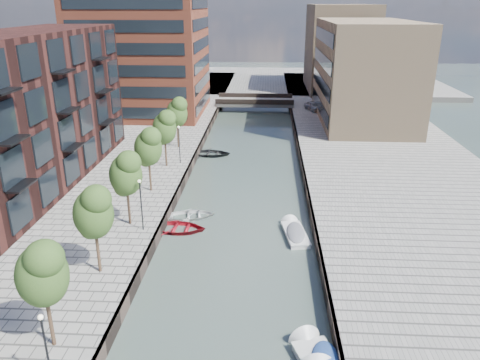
# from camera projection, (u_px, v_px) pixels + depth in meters

# --- Properties ---
(water) EXTENTS (300.00, 300.00, 0.00)m
(water) POSITION_uv_depth(u_px,v_px,m) (246.00, 173.00, 50.88)
(water) COLOR #38473F
(water) RESTS_ON ground
(quay_right) EXTENTS (20.00, 140.00, 1.00)m
(quay_right) POSITION_uv_depth(u_px,v_px,m) (396.00, 171.00, 49.82)
(quay_right) COLOR gray
(quay_right) RESTS_ON ground
(quay_wall_left) EXTENTS (0.25, 140.00, 1.00)m
(quay_wall_left) POSITION_uv_depth(u_px,v_px,m) (190.00, 167.00, 51.04)
(quay_wall_left) COLOR #332823
(quay_wall_left) RESTS_ON ground
(quay_wall_right) EXTENTS (0.25, 140.00, 1.00)m
(quay_wall_right) POSITION_uv_depth(u_px,v_px,m) (303.00, 170.00, 50.37)
(quay_wall_right) COLOR #332823
(quay_wall_right) RESTS_ON ground
(far_closure) EXTENTS (80.00, 40.00, 1.00)m
(far_closure) POSITION_uv_depth(u_px,v_px,m) (258.00, 81.00, 106.67)
(far_closure) COLOR gray
(far_closure) RESTS_ON ground
(apartment_block) EXTENTS (8.00, 38.00, 14.00)m
(apartment_block) POSITION_uv_depth(u_px,v_px,m) (7.00, 120.00, 39.81)
(apartment_block) COLOR black
(apartment_block) RESTS_ON quay_left
(tower) EXTENTS (18.00, 18.00, 30.00)m
(tower) POSITION_uv_depth(u_px,v_px,m) (140.00, 12.00, 69.44)
(tower) COLOR #96422B
(tower) RESTS_ON quay_left
(tan_block_near) EXTENTS (12.00, 25.00, 14.00)m
(tan_block_near) POSITION_uv_depth(u_px,v_px,m) (364.00, 71.00, 67.67)
(tan_block_near) COLOR tan
(tan_block_near) RESTS_ON quay_right
(tan_block_far) EXTENTS (12.00, 20.00, 16.00)m
(tan_block_far) POSITION_uv_depth(u_px,v_px,m) (339.00, 48.00, 91.56)
(tan_block_far) COLOR tan
(tan_block_far) RESTS_ON quay_right
(bridge) EXTENTS (13.00, 6.00, 1.30)m
(bridge) POSITION_uv_depth(u_px,v_px,m) (255.00, 102.00, 80.23)
(bridge) COLOR gray
(bridge) RESTS_ON ground
(tree_1) EXTENTS (2.50, 2.50, 5.95)m
(tree_1) POSITION_uv_depth(u_px,v_px,m) (42.00, 271.00, 22.41)
(tree_1) COLOR #382619
(tree_1) RESTS_ON quay_left
(tree_2) EXTENTS (2.50, 2.50, 5.95)m
(tree_2) POSITION_uv_depth(u_px,v_px,m) (93.00, 211.00, 28.94)
(tree_2) COLOR #382619
(tree_2) RESTS_ON quay_left
(tree_3) EXTENTS (2.50, 2.50, 5.95)m
(tree_3) POSITION_uv_depth(u_px,v_px,m) (126.00, 172.00, 35.47)
(tree_3) COLOR #382619
(tree_3) RESTS_ON quay_left
(tree_4) EXTENTS (2.50, 2.50, 5.95)m
(tree_4) POSITION_uv_depth(u_px,v_px,m) (148.00, 146.00, 42.00)
(tree_4) COLOR #382619
(tree_4) RESTS_ON quay_left
(tree_5) EXTENTS (2.50, 2.50, 5.95)m
(tree_5) POSITION_uv_depth(u_px,v_px,m) (164.00, 126.00, 48.53)
(tree_5) COLOR #382619
(tree_5) RESTS_ON quay_left
(tree_6) EXTENTS (2.50, 2.50, 5.95)m
(tree_6) POSITION_uv_depth(u_px,v_px,m) (177.00, 112.00, 55.06)
(tree_6) COLOR #382619
(tree_6) RESTS_ON quay_left
(lamp_0) EXTENTS (0.24, 0.24, 4.12)m
(lamp_0) POSITION_uv_depth(u_px,v_px,m) (46.00, 346.00, 20.18)
(lamp_0) COLOR black
(lamp_0) RESTS_ON quay_left
(lamp_1) EXTENTS (0.24, 0.24, 4.12)m
(lamp_1) POSITION_uv_depth(u_px,v_px,m) (141.00, 200.00, 35.11)
(lamp_1) COLOR black
(lamp_1) RESTS_ON quay_left
(lamp_2) EXTENTS (0.24, 0.24, 4.12)m
(lamp_2) POSITION_uv_depth(u_px,v_px,m) (179.00, 141.00, 50.03)
(lamp_2) COLOR black
(lamp_2) RESTS_ON quay_left
(sloop_2) EXTENTS (4.77, 3.54, 0.95)m
(sloop_2) POSITION_uv_depth(u_px,v_px,m) (178.00, 231.00, 38.00)
(sloop_2) COLOR maroon
(sloop_2) RESTS_ON ground
(sloop_3) EXTENTS (4.66, 3.77, 0.85)m
(sloop_3) POSITION_uv_depth(u_px,v_px,m) (191.00, 218.00, 40.32)
(sloop_3) COLOR white
(sloop_3) RESTS_ON ground
(sloop_4) EXTENTS (5.04, 3.73, 1.00)m
(sloop_4) POSITION_uv_depth(u_px,v_px,m) (211.00, 155.00, 56.65)
(sloop_4) COLOR black
(sloop_4) RESTS_ON ground
(motorboat_4) EXTENTS (2.24, 4.69, 1.50)m
(motorboat_4) POSITION_uv_depth(u_px,v_px,m) (294.00, 232.00, 37.33)
(motorboat_4) COLOR silver
(motorboat_4) RESTS_ON ground
(car) EXTENTS (3.01, 4.50, 1.42)m
(car) POSITION_uv_depth(u_px,v_px,m) (313.00, 106.00, 75.33)
(car) COLOR #96979A
(car) RESTS_ON quay_right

